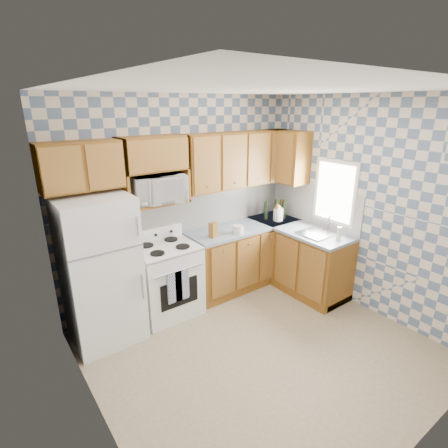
{
  "coord_description": "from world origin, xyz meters",
  "views": [
    {
      "loc": [
        -2.24,
        -2.34,
        2.58
      ],
      "look_at": [
        0.05,
        0.75,
        1.25
      ],
      "focal_mm": 28.0,
      "sensor_mm": 36.0,
      "label": 1
    }
  ],
  "objects_px": {
    "stove_body": "(167,280)",
    "refrigerator": "(100,271)",
    "microwave": "(159,188)",
    "electric_kettle": "(278,214)"
  },
  "relations": [
    {
      "from": "stove_body",
      "to": "refrigerator",
      "type": "bearing_deg",
      "value": -178.22
    },
    {
      "from": "refrigerator",
      "to": "stove_body",
      "type": "distance_m",
      "value": 0.89
    },
    {
      "from": "stove_body",
      "to": "microwave",
      "type": "height_order",
      "value": "microwave"
    },
    {
      "from": "refrigerator",
      "to": "stove_body",
      "type": "height_order",
      "value": "refrigerator"
    },
    {
      "from": "microwave",
      "to": "electric_kettle",
      "type": "height_order",
      "value": "microwave"
    },
    {
      "from": "refrigerator",
      "to": "microwave",
      "type": "xyz_separation_m",
      "value": [
        0.84,
        0.16,
        0.78
      ]
    },
    {
      "from": "microwave",
      "to": "electric_kettle",
      "type": "relative_size",
      "value": 3.26
    },
    {
      "from": "stove_body",
      "to": "microwave",
      "type": "distance_m",
      "value": 1.18
    },
    {
      "from": "refrigerator",
      "to": "microwave",
      "type": "height_order",
      "value": "microwave"
    },
    {
      "from": "refrigerator",
      "to": "electric_kettle",
      "type": "xyz_separation_m",
      "value": [
        2.64,
        -0.08,
        0.17
      ]
    }
  ]
}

